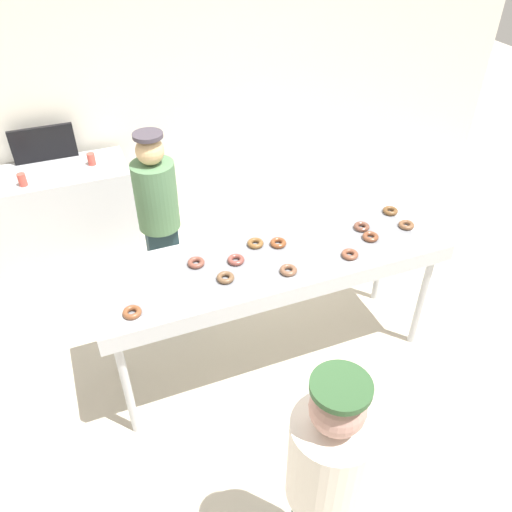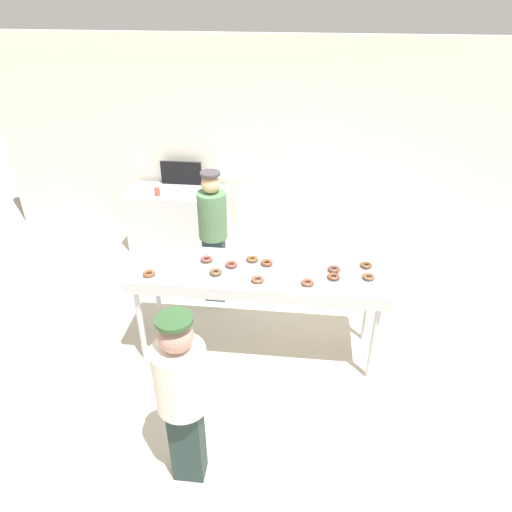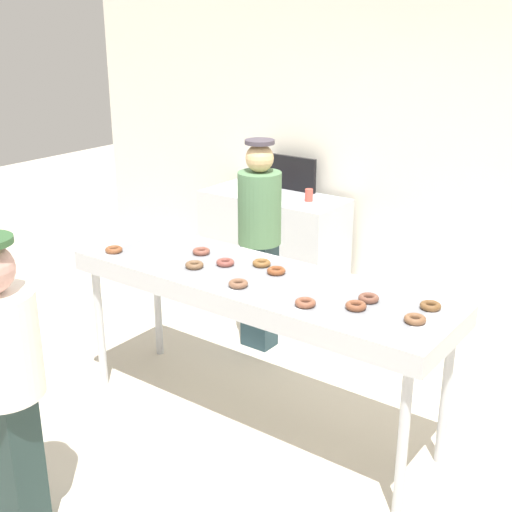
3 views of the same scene
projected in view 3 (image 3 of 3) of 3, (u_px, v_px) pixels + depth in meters
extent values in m
plane|color=beige|center=(256.00, 418.00, 4.46)|extent=(16.00, 16.00, 0.00)
cube|color=silver|center=(431.00, 145.00, 5.92)|extent=(8.00, 0.12, 2.81)
cube|color=#B7BABF|center=(256.00, 285.00, 4.14)|extent=(2.47, 0.73, 0.13)
cube|color=slate|center=(256.00, 281.00, 4.13)|extent=(2.10, 0.51, 0.08)
cylinder|color=#B7BABF|center=(100.00, 328.00, 4.73)|extent=(0.06, 0.06, 0.87)
cylinder|color=#B7BABF|center=(403.00, 444.00, 3.46)|extent=(0.06, 0.06, 0.87)
cylinder|color=#B7BABF|center=(157.00, 301.00, 5.15)|extent=(0.06, 0.06, 0.87)
cylinder|color=#B7BABF|center=(445.00, 396.00, 3.89)|extent=(0.06, 0.06, 0.87)
torus|color=brown|center=(415.00, 319.00, 3.49)|extent=(0.13, 0.13, 0.03)
torus|color=brown|center=(238.00, 284.00, 3.94)|extent=(0.13, 0.13, 0.03)
torus|color=brown|center=(225.00, 262.00, 4.28)|extent=(0.16, 0.16, 0.03)
torus|color=brown|center=(201.00, 251.00, 4.47)|extent=(0.12, 0.12, 0.03)
torus|color=brown|center=(114.00, 250.00, 4.50)|extent=(0.12, 0.12, 0.03)
torus|color=brown|center=(276.00, 271.00, 4.14)|extent=(0.15, 0.15, 0.03)
torus|color=brown|center=(194.00, 265.00, 4.23)|extent=(0.12, 0.12, 0.03)
torus|color=brown|center=(356.00, 306.00, 3.65)|extent=(0.13, 0.13, 0.03)
torus|color=brown|center=(305.00, 303.00, 3.69)|extent=(0.16, 0.16, 0.03)
torus|color=brown|center=(431.00, 306.00, 3.65)|extent=(0.16, 0.16, 0.03)
torus|color=brown|center=(369.00, 298.00, 3.75)|extent=(0.16, 0.16, 0.03)
torus|color=brown|center=(262.00, 263.00, 4.27)|extent=(0.14, 0.14, 0.03)
cube|color=#1F343B|center=(259.00, 295.00, 5.30)|extent=(0.24, 0.18, 0.85)
cylinder|color=#4C724C|center=(260.00, 208.00, 5.06)|extent=(0.32, 0.32, 0.54)
sphere|color=tan|center=(260.00, 158.00, 4.93)|extent=(0.21, 0.21, 0.21)
cylinder|color=#3C363E|center=(260.00, 142.00, 4.89)|extent=(0.22, 0.22, 0.03)
cube|color=#203230|center=(16.00, 463.00, 3.39)|extent=(0.24, 0.18, 0.79)
cube|color=#B7BABF|center=(274.00, 237.00, 6.66)|extent=(1.40, 0.63, 0.84)
cylinder|color=#CC4C3F|center=(244.00, 189.00, 6.50)|extent=(0.07, 0.07, 0.11)
cylinder|color=#CC4C3F|center=(309.00, 195.00, 6.29)|extent=(0.07, 0.07, 0.11)
cube|color=black|center=(290.00, 173.00, 6.67)|extent=(0.58, 0.04, 0.33)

